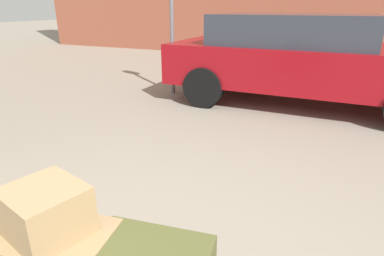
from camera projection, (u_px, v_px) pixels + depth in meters
The scene contains 4 objects.
suitcase_tan_stacked_top at pixel (53, 252), 1.54m from camera, with size 0.56×0.36×0.22m, color #9E7F56.
duffel_bag_tan_topmost_pile at pixel (46, 211), 1.46m from camera, with size 0.33×0.31×0.23m, color #9E7F56.
parked_car at pixel (302, 57), 5.23m from camera, with size 4.32×1.95×1.42m.
no_parking_sign at pixel (172, 6), 5.59m from camera, with size 0.50×0.07×2.49m.
Camera 1 is at (0.92, -0.86, 1.54)m, focal length 30.42 mm.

